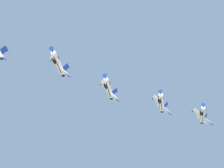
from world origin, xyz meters
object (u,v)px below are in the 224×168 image
(fighter_jet_right_wing, at_px, (108,87))
(fighter_jet_right_outer, at_px, (203,114))
(fighter_jet_left_outer, at_px, (161,102))
(fighter_jet_left_wing, at_px, (58,63))

(fighter_jet_right_wing, xyz_separation_m, fighter_jet_right_outer, (28.52, 34.16, 1.49))
(fighter_jet_right_wing, bearing_deg, fighter_jet_left_outer, -140.57)
(fighter_jet_left_outer, bearing_deg, fighter_jet_right_outer, -139.40)
(fighter_jet_right_wing, height_order, fighter_jet_right_outer, fighter_jet_right_outer)
(fighter_jet_left_wing, bearing_deg, fighter_jet_left_outer, -136.45)
(fighter_jet_left_outer, bearing_deg, fighter_jet_left_wing, 43.55)
(fighter_jet_left_wing, distance_m, fighter_jet_right_outer, 65.91)
(fighter_jet_left_wing, distance_m, fighter_jet_right_wing, 21.59)
(fighter_jet_left_wing, xyz_separation_m, fighter_jet_right_outer, (39.89, 52.48, 0.18))
(fighter_jet_left_outer, distance_m, fighter_jet_right_outer, 21.09)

